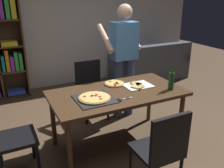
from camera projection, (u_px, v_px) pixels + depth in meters
name	position (u px, v px, depth m)	size (l,w,h in m)	color
ground_plane	(117.00, 143.00, 3.26)	(12.00, 12.00, 0.00)	brown
back_wall	(59.00, 19.00, 4.95)	(6.40, 0.10, 2.80)	silver
dining_table	(117.00, 97.00, 3.03)	(1.65, 0.87, 0.75)	#4C331E
chair_near_camera	(162.00, 148.00, 2.31)	(0.42, 0.42, 0.90)	black
chair_far_side	(90.00, 86.00, 3.85)	(0.42, 0.42, 0.90)	black
chair_left_end	(6.00, 134.00, 2.54)	(0.42, 0.42, 0.90)	black
couch	(150.00, 66.00, 5.61)	(1.70, 0.86, 0.85)	#4C515B
person_serving_pizza	(124.00, 56.00, 3.69)	(0.55, 0.54, 1.75)	#38476B
pepperoni_pizza_on_tray	(94.00, 98.00, 2.77)	(0.43, 0.43, 0.04)	#2D2D33
pizza_slices_on_towel	(138.00, 85.00, 3.17)	(0.36, 0.30, 0.03)	white
wine_bottle	(171.00, 80.00, 3.03)	(0.07, 0.07, 0.32)	#194723
kitchen_scissors	(122.00, 99.00, 2.77)	(0.19, 0.08, 0.01)	silver
second_pizza_plain	(114.00, 84.00, 3.23)	(0.27, 0.27, 0.03)	tan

